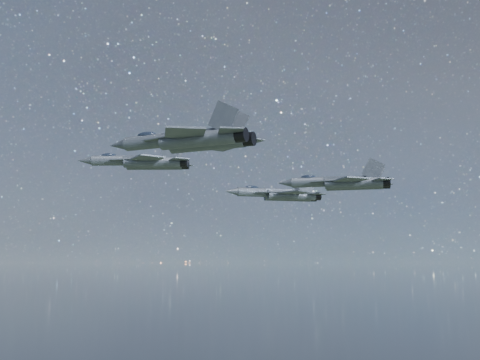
# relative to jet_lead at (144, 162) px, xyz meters

# --- Properties ---
(jet_lead) EXTENTS (16.64, 11.62, 4.19)m
(jet_lead) POSITION_rel_jet_lead_xyz_m (0.00, 0.00, 0.00)
(jet_lead) COLOR #393F47
(jet_left) EXTENTS (17.08, 11.29, 4.36)m
(jet_left) POSITION_rel_jet_lead_xyz_m (18.15, 19.05, -2.64)
(jet_left) COLOR #393F47
(jet_right) EXTENTS (17.55, 11.89, 4.42)m
(jet_right) POSITION_rel_jet_lead_xyz_m (11.60, -20.56, -1.70)
(jet_right) COLOR #393F47
(jet_slot) EXTENTS (17.13, 12.02, 4.32)m
(jet_slot) POSITION_rel_jet_lead_xyz_m (28.11, 6.70, -2.58)
(jet_slot) COLOR #393F47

